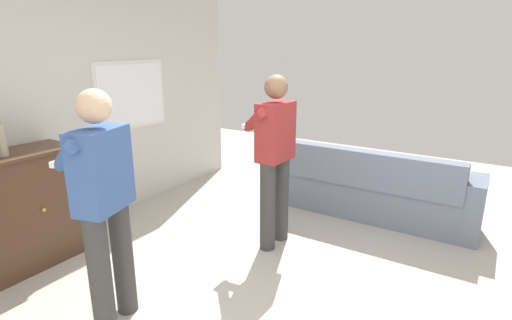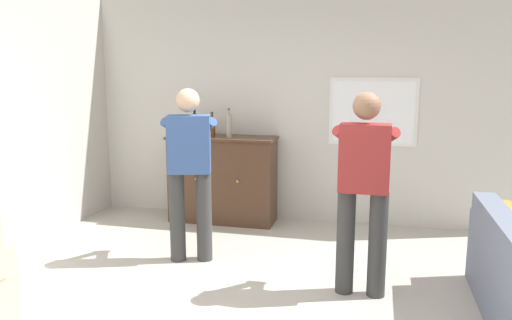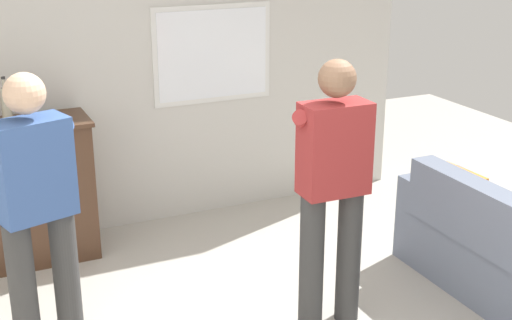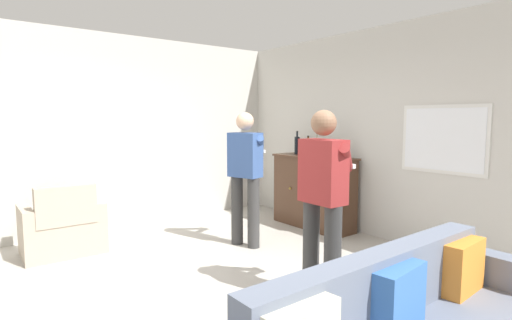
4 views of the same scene
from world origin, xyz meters
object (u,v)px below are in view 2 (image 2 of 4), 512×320
object	(u,v)px
sideboard_cabinet	(223,179)
bottle_spirits_clear	(229,126)
person_standing_left	(190,166)
person_standing_right	(364,184)
bottle_wine_green	(212,126)
bottle_liquor_amber	(195,124)

from	to	relation	value
sideboard_cabinet	bottle_spirits_clear	size ratio (longest dim) A/B	3.83
person_standing_left	person_standing_right	world-z (taller)	same
bottle_wine_green	person_standing_left	bearing A→B (deg)	-80.62
sideboard_cabinet	person_standing_left	size ratio (longest dim) A/B	0.79
person_standing_right	bottle_wine_green	bearing A→B (deg)	137.89
sideboard_cabinet	person_standing_right	world-z (taller)	person_standing_right
sideboard_cabinet	person_standing_right	bearing A→B (deg)	-44.05
person_standing_left	person_standing_right	distance (m)	1.69
bottle_liquor_amber	sideboard_cabinet	bearing A→B (deg)	2.39
sideboard_cabinet	bottle_spirits_clear	xyz separation A→B (m)	(0.11, -0.06, 0.67)
bottle_liquor_amber	person_standing_right	bearing A→B (deg)	-38.68
bottle_wine_green	person_standing_right	size ratio (longest dim) A/B	0.17
bottle_liquor_amber	person_standing_left	size ratio (longest dim) A/B	0.21
bottle_liquor_amber	bottle_spirits_clear	distance (m)	0.45
person_standing_left	person_standing_right	xyz separation A→B (m)	(1.65, -0.37, 0.00)
bottle_wine_green	bottle_liquor_amber	bearing A→B (deg)	-174.86
bottle_liquor_amber	bottle_spirits_clear	size ratio (longest dim) A/B	1.04
bottle_wine_green	person_standing_right	world-z (taller)	person_standing_right
bottle_spirits_clear	bottle_liquor_amber	bearing A→B (deg)	174.72
bottle_spirits_clear	person_standing_left	xyz separation A→B (m)	(-0.02, -1.25, -0.26)
bottle_wine_green	sideboard_cabinet	bearing A→B (deg)	-2.27
bottle_liquor_amber	person_standing_left	distance (m)	1.39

